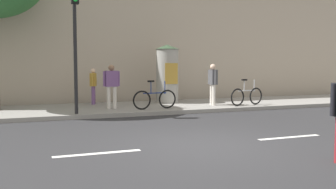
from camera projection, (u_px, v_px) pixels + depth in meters
name	position (u px, v px, depth m)	size (l,w,h in m)	color
ground_plane	(203.00, 145.00, 8.39)	(80.00, 80.00, 0.00)	#2B2B2D
sidewalk_curb	(126.00, 108.00, 14.91)	(36.00, 4.00, 0.15)	gray
lane_markings	(203.00, 144.00, 8.39)	(25.80, 0.16, 0.01)	silver
building_backdrop	(102.00, 20.00, 19.24)	(36.00, 5.00, 8.35)	#B7A893
traffic_light	(75.00, 26.00, 12.26)	(0.24, 0.45, 4.42)	black
poster_column	(167.00, 73.00, 16.33)	(1.07, 1.07, 2.57)	#9E9B93
pedestrian_in_light_jacket	(93.00, 83.00, 15.67)	(0.37, 0.65, 1.53)	#724C84
pedestrian_with_bag	(112.00, 83.00, 14.01)	(0.64, 0.25, 1.68)	silver
pedestrian_tallest	(213.00, 81.00, 15.33)	(0.28, 0.66, 1.71)	silver
bicycle_leaning	(155.00, 99.00, 13.96)	(1.77, 0.20, 1.09)	black
bicycle_upright	(247.00, 96.00, 15.30)	(1.74, 0.43, 1.09)	black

